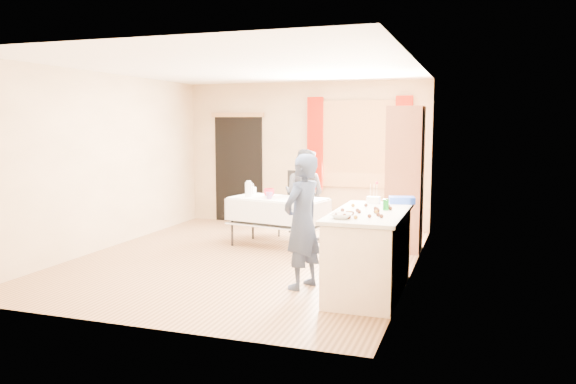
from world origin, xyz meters
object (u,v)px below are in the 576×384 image
(cabinet, at_px, (405,179))
(girl, at_px, (302,222))
(chair, at_px, (295,216))
(counter, at_px, (369,252))
(woman, at_px, (304,195))
(party_table, at_px, (278,218))

(cabinet, distance_m, girl, 2.49)
(cabinet, xyz_separation_m, girl, (-0.85, -2.32, -0.29))
(chair, bearing_deg, counter, -49.01)
(girl, bearing_deg, woman, -143.69)
(party_table, bearing_deg, woman, 81.15)
(counter, bearing_deg, party_table, 132.84)
(counter, distance_m, chair, 3.29)
(cabinet, relative_size, chair, 1.96)
(party_table, distance_m, girl, 2.19)
(cabinet, height_order, girl, cabinet)
(girl, bearing_deg, party_table, -133.34)
(party_table, distance_m, chair, 0.92)
(cabinet, xyz_separation_m, party_table, (-1.83, -0.39, -0.61))
(counter, xyz_separation_m, woman, (-1.51, 2.49, 0.28))
(woman, bearing_deg, counter, 132.69)
(cabinet, xyz_separation_m, woman, (-1.61, 0.24, -0.33))
(chair, xyz_separation_m, woman, (0.25, -0.29, 0.41))
(counter, xyz_separation_m, party_table, (-1.73, 1.86, -0.01))
(woman, bearing_deg, party_table, 81.99)
(party_table, xyz_separation_m, chair, (-0.03, 0.91, -0.13))
(cabinet, height_order, chair, cabinet)
(party_table, bearing_deg, counter, -36.54)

